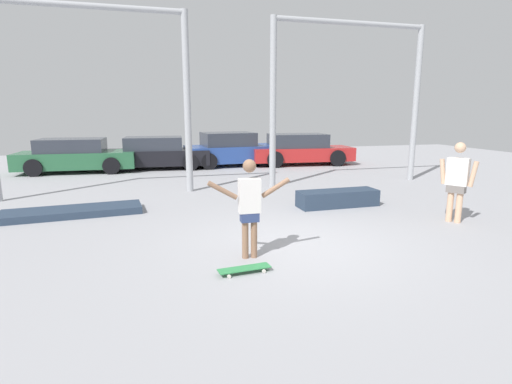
{
  "coord_description": "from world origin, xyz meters",
  "views": [
    {
      "loc": [
        -2.55,
        -6.38,
        2.36
      ],
      "look_at": [
        -0.39,
        1.34,
        0.73
      ],
      "focal_mm": 28.0,
      "sensor_mm": 36.0,
      "label": 1
    }
  ],
  "objects_px": {
    "parked_car_black": "(157,153)",
    "parked_car_blue": "(231,150)",
    "parked_car_green": "(76,156)",
    "manual_pad": "(73,212)",
    "skateboard": "(244,269)",
    "parked_car_red": "(300,150)",
    "bystander": "(457,179)",
    "grind_box": "(338,198)",
    "skateboarder": "(250,203)"
  },
  "relations": [
    {
      "from": "skateboarder",
      "to": "skateboard",
      "type": "distance_m",
      "value": 1.06
    },
    {
      "from": "parked_car_blue",
      "to": "manual_pad",
      "type": "bearing_deg",
      "value": -129.53
    },
    {
      "from": "skateboard",
      "to": "parked_car_red",
      "type": "relative_size",
      "value": 0.18
    },
    {
      "from": "manual_pad",
      "to": "parked_car_black",
      "type": "xyz_separation_m",
      "value": [
        2.16,
        7.32,
        0.56
      ]
    },
    {
      "from": "skateboarder",
      "to": "manual_pad",
      "type": "relative_size",
      "value": 0.54
    },
    {
      "from": "skateboarder",
      "to": "parked_car_black",
      "type": "distance_m",
      "value": 11.1
    },
    {
      "from": "skateboard",
      "to": "skateboarder",
      "type": "bearing_deg",
      "value": 62.53
    },
    {
      "from": "skateboarder",
      "to": "parked_car_green",
      "type": "xyz_separation_m",
      "value": [
        -4.17,
        10.89,
        -0.28
      ]
    },
    {
      "from": "skateboard",
      "to": "grind_box",
      "type": "bearing_deg",
      "value": 41.09
    },
    {
      "from": "grind_box",
      "to": "parked_car_red",
      "type": "bearing_deg",
      "value": 75.07
    },
    {
      "from": "parked_car_black",
      "to": "bystander",
      "type": "xyz_separation_m",
      "value": [
        5.88,
        -10.15,
        0.31
      ]
    },
    {
      "from": "skateboarder",
      "to": "skateboard",
      "type": "relative_size",
      "value": 2.0
    },
    {
      "from": "grind_box",
      "to": "parked_car_green",
      "type": "distance_m",
      "value": 10.79
    },
    {
      "from": "skateboarder",
      "to": "grind_box",
      "type": "bearing_deg",
      "value": 44.88
    },
    {
      "from": "manual_pad",
      "to": "parked_car_blue",
      "type": "relative_size",
      "value": 0.74
    },
    {
      "from": "skateboard",
      "to": "manual_pad",
      "type": "distance_m",
      "value": 5.26
    },
    {
      "from": "parked_car_black",
      "to": "grind_box",
      "type": "bearing_deg",
      "value": -58.7
    },
    {
      "from": "parked_car_black",
      "to": "parked_car_blue",
      "type": "distance_m",
      "value": 3.15
    },
    {
      "from": "parked_car_green",
      "to": "skateboard",
      "type": "bearing_deg",
      "value": -67.76
    },
    {
      "from": "parked_car_black",
      "to": "bystander",
      "type": "bearing_deg",
      "value": -55.56
    },
    {
      "from": "parked_car_green",
      "to": "parked_car_red",
      "type": "height_order",
      "value": "parked_car_red"
    },
    {
      "from": "skateboarder",
      "to": "parked_car_black",
      "type": "xyz_separation_m",
      "value": [
        -1.08,
        11.05,
        -0.28
      ]
    },
    {
      "from": "parked_car_black",
      "to": "bystander",
      "type": "height_order",
      "value": "bystander"
    },
    {
      "from": "parked_car_green",
      "to": "manual_pad",
      "type": "bearing_deg",
      "value": -79.29
    },
    {
      "from": "parked_car_green",
      "to": "parked_car_blue",
      "type": "height_order",
      "value": "parked_car_blue"
    },
    {
      "from": "grind_box",
      "to": "parked_car_blue",
      "type": "height_order",
      "value": "parked_car_blue"
    },
    {
      "from": "grind_box",
      "to": "parked_car_black",
      "type": "relative_size",
      "value": 0.48
    },
    {
      "from": "skateboard",
      "to": "parked_car_blue",
      "type": "distance_m",
      "value": 11.98
    },
    {
      "from": "parked_car_blue",
      "to": "bystander",
      "type": "bearing_deg",
      "value": -79.07
    },
    {
      "from": "manual_pad",
      "to": "parked_car_black",
      "type": "distance_m",
      "value": 7.65
    },
    {
      "from": "skateboarder",
      "to": "parked_car_green",
      "type": "distance_m",
      "value": 11.67
    },
    {
      "from": "parked_car_green",
      "to": "parked_car_red",
      "type": "xyz_separation_m",
      "value": [
        9.3,
        -0.22,
        0.03
      ]
    },
    {
      "from": "parked_car_red",
      "to": "parked_car_green",
      "type": "bearing_deg",
      "value": -176.46
    },
    {
      "from": "parked_car_black",
      "to": "parked_car_blue",
      "type": "relative_size",
      "value": 1.05
    },
    {
      "from": "skateboarder",
      "to": "bystander",
      "type": "bearing_deg",
      "value": 11.91
    },
    {
      "from": "bystander",
      "to": "skateboard",
      "type": "bearing_deg",
      "value": 72.58
    },
    {
      "from": "parked_car_black",
      "to": "parked_car_blue",
      "type": "height_order",
      "value": "parked_car_blue"
    },
    {
      "from": "parked_car_black",
      "to": "skateboarder",
      "type": "bearing_deg",
      "value": -80.04
    },
    {
      "from": "grind_box",
      "to": "parked_car_red",
      "type": "distance_m",
      "value": 8.06
    },
    {
      "from": "skateboarder",
      "to": "grind_box",
      "type": "height_order",
      "value": "skateboarder"
    },
    {
      "from": "manual_pad",
      "to": "grind_box",
      "type": "bearing_deg",
      "value": -7.48
    },
    {
      "from": "skateboard",
      "to": "parked_car_green",
      "type": "bearing_deg",
      "value": 103.38
    },
    {
      "from": "grind_box",
      "to": "manual_pad",
      "type": "relative_size",
      "value": 0.68
    },
    {
      "from": "skateboard",
      "to": "parked_car_red",
      "type": "height_order",
      "value": "parked_car_red"
    },
    {
      "from": "manual_pad",
      "to": "bystander",
      "type": "bearing_deg",
      "value": -19.42
    },
    {
      "from": "grind_box",
      "to": "skateboarder",
      "type": "bearing_deg",
      "value": -136.49
    },
    {
      "from": "parked_car_red",
      "to": "bystander",
      "type": "height_order",
      "value": "bystander"
    },
    {
      "from": "grind_box",
      "to": "parked_car_black",
      "type": "height_order",
      "value": "parked_car_black"
    },
    {
      "from": "manual_pad",
      "to": "parked_car_green",
      "type": "xyz_separation_m",
      "value": [
        -0.93,
        7.17,
        0.56
      ]
    },
    {
      "from": "skateboarder",
      "to": "parked_car_black",
      "type": "height_order",
      "value": "skateboarder"
    }
  ]
}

